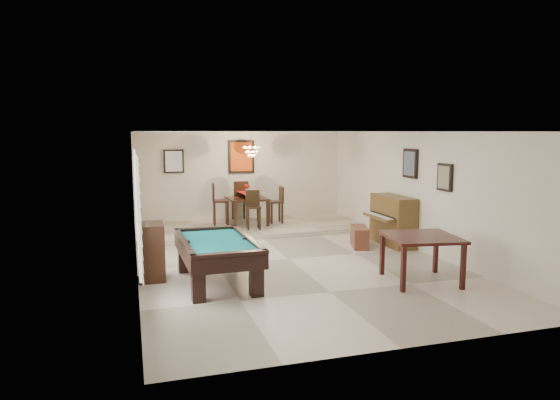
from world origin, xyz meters
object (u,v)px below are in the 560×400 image
dining_table (247,209)px  dining_chair_west (220,204)px  square_table (421,259)px  dining_chair_south (253,210)px  piano_bench (359,237)px  dining_chair_east (276,205)px  chandelier (251,147)px  upright_piano (388,221)px  apothecary_chest (151,252)px  pool_table (217,262)px  flower_vase (247,189)px  dining_chair_north (240,200)px

dining_table → dining_chair_west: dining_chair_west is taller
square_table → dining_chair_south: size_ratio=1.20×
dining_table → dining_chair_west: 0.73m
piano_bench → dining_chair_east: 3.11m
chandelier → upright_piano: bearing=-45.1°
apothecary_chest → dining_chair_east: bearing=49.6°
piano_bench → dining_table: (-1.95, 2.87, 0.31)m
square_table → dining_table: dining_table is taller
pool_table → dining_table: 4.94m
flower_vase → piano_bench: bearing=-55.8°
square_table → dining_chair_south: (-1.80, 4.90, 0.21)m
square_table → dining_chair_west: size_ratio=1.04×
dining_chair_north → dining_chair_east: 1.13m
piano_bench → dining_table: dining_table is taller
piano_bench → dining_chair_north: (-2.00, 3.62, 0.45)m
square_table → flower_vase: flower_vase is taller
dining_table → dining_chair_west: (-0.72, 0.04, 0.15)m
dining_table → dining_chair_east: (0.80, -0.01, 0.08)m
dining_chair_south → piano_bench: bearing=-40.2°
pool_table → upright_piano: bearing=21.6°
dining_chair_south → dining_chair_west: size_ratio=0.87×
upright_piano → chandelier: bearing=134.9°
dining_chair_north → chandelier: size_ratio=1.87×
flower_vase → dining_table: bearing=0.0°
dining_chair_south → dining_chair_north: 1.47m
upright_piano → dining_chair_east: 3.41m
apothecary_chest → dining_table: 4.91m
chandelier → apothecary_chest: bearing=-125.6°
apothecary_chest → chandelier: 5.03m
piano_bench → dining_chair_west: dining_chair_west is taller
pool_table → dining_chair_west: 4.81m
pool_table → chandelier: 5.07m
upright_piano → dining_chair_south: size_ratio=1.38×
pool_table → chandelier: (1.68, 4.41, 1.83)m
pool_table → dining_chair_west: dining_chair_west is taller
dining_table → flower_vase: size_ratio=4.06×
flower_vase → dining_chair_east: size_ratio=0.25×
dining_table → dining_chair_east: dining_chair_east is taller
square_table → dining_table: size_ratio=1.16×
piano_bench → apothecary_chest: bearing=-165.1°
square_table → dining_chair_east: (-1.00, 5.61, 0.21)m
chandelier → pool_table: bearing=-110.8°
pool_table → flower_vase: flower_vase is taller
piano_bench → chandelier: (-1.88, 2.62, 1.97)m
dining_table → dining_chair_north: (-0.04, 0.75, 0.14)m
upright_piano → dining_chair_south: (-2.67, 2.14, 0.05)m
piano_bench → dining_chair_north: 4.16m
piano_bench → chandelier: bearing=125.8°
dining_chair_south → dining_chair_east: size_ratio=0.99×
apothecary_chest → dining_chair_east: size_ratio=1.00×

